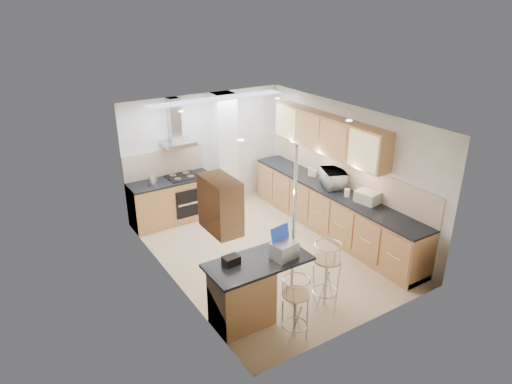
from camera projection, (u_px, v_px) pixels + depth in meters
ground at (267, 252)px, 8.35m from camera, size 4.80×4.80×0.00m
room_shell at (272, 163)px, 8.19m from camera, size 3.64×4.84×2.51m
right_counter at (331, 210)px, 8.90m from camera, size 0.63×4.40×0.92m
back_counter at (172, 200)px, 9.33m from camera, size 1.70×0.63×0.92m
peninsula at (258, 289)px, 6.48m from camera, size 1.47×0.72×0.94m
microwave at (334, 178)px, 8.76m from camera, size 0.59×0.69×0.33m
laptop at (284, 250)px, 6.33m from camera, size 0.39×0.32×0.24m
bag at (231, 260)px, 6.20m from camera, size 0.23×0.17×0.12m
bar_stool_near at (295, 309)px, 6.06m from camera, size 0.44×0.44×0.96m
bar_stool_end at (326, 275)px, 6.72m from camera, size 0.50×0.50×1.05m
jar_a at (311, 172)px, 9.32m from camera, size 0.14×0.14×0.17m
jar_b at (314, 173)px, 9.28m from camera, size 0.13×0.13×0.14m
jar_c at (329, 184)px, 8.66m from camera, size 0.18×0.18×0.21m
jar_d at (347, 193)px, 8.35m from camera, size 0.11×0.11×0.14m
bread_bin at (368, 197)px, 8.09m from camera, size 0.38×0.44×0.21m
kettle at (153, 180)px, 8.83m from camera, size 0.16×0.16×0.21m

